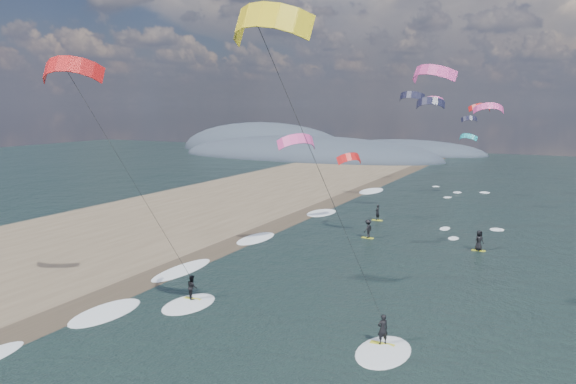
% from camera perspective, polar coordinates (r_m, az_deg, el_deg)
% --- Properties ---
extents(sand_strip, '(26.00, 240.00, 0.00)m').
position_cam_1_polar(sand_strip, '(48.18, -26.71, -6.69)').
color(sand_strip, brown).
rests_on(sand_strip, ground).
extents(wet_sand_strip, '(3.00, 240.00, 0.00)m').
position_cam_1_polar(wet_sand_strip, '(39.54, -15.99, -9.36)').
color(wet_sand_strip, '#382D23').
rests_on(wet_sand_strip, ground).
extents(coastal_hills, '(80.00, 41.00, 15.00)m').
position_cam_1_polar(coastal_hills, '(138.91, 1.29, 3.90)').
color(coastal_hills, '#3D4756').
rests_on(coastal_hills, ground).
extents(kitesurfer_near_a, '(7.67, 8.60, 16.66)m').
position_cam_1_polar(kitesurfer_near_a, '(24.15, -0.24, 9.54)').
color(kitesurfer_near_a, yellow).
rests_on(kitesurfer_near_a, ground).
extents(kitesurfer_near_b, '(6.91, 8.53, 15.21)m').
position_cam_1_polar(kitesurfer_near_b, '(32.77, -17.66, 4.04)').
color(kitesurfer_near_b, yellow).
rests_on(kitesurfer_near_b, ground).
extents(far_kitesurfers, '(12.49, 9.08, 1.75)m').
position_cam_1_polar(far_kitesurfers, '(52.44, 11.61, -3.71)').
color(far_kitesurfers, yellow).
rests_on(far_kitesurfers, ground).
extents(bg_kite_field, '(13.64, 67.90, 9.18)m').
position_cam_1_polar(bg_kite_field, '(71.19, 15.22, 8.05)').
color(bg_kite_field, '#D83F8C').
rests_on(bg_kite_field, ground).
extents(shoreline_surf, '(2.40, 79.40, 0.11)m').
position_cam_1_polar(shoreline_surf, '(42.28, -10.42, -7.96)').
color(shoreline_surf, white).
rests_on(shoreline_surf, ground).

